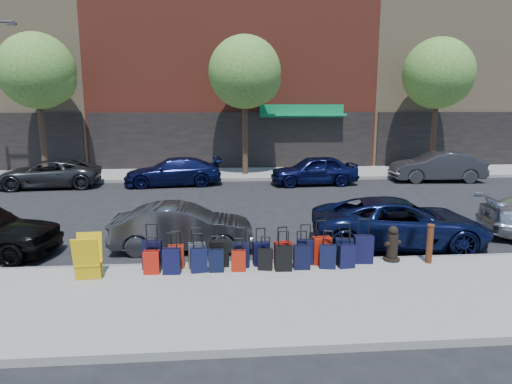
{
  "coord_description": "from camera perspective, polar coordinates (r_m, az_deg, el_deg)",
  "views": [
    {
      "loc": [
        -0.98,
        -15.03,
        3.94
      ],
      "look_at": [
        0.16,
        -1.5,
        1.28
      ],
      "focal_mm": 32.0,
      "sensor_mm": 36.0,
      "label": 1
    }
  ],
  "objects": [
    {
      "name": "suitcase_back_1",
      "position": [
        10.54,
        -10.5,
        -8.48
      ],
      "size": [
        0.41,
        0.25,
        0.94
      ],
      "rotation": [
        0.0,
        0.0,
        -0.06
      ],
      "color": "black",
      "rests_on": "sidewalk_near"
    },
    {
      "name": "car_far_1",
      "position": [
        22.43,
        -10.34,
        2.52
      ],
      "size": [
        4.8,
        2.32,
        1.35
      ],
      "primitive_type": "imported",
      "rotation": [
        0.0,
        0.0,
        -1.47
      ],
      "color": "#0D123A",
      "rests_on": "ground"
    },
    {
      "name": "bollard",
      "position": [
        11.74,
        20.88,
        -5.99
      ],
      "size": [
        0.18,
        0.18,
        0.95
      ],
      "color": "#38190C",
      "rests_on": "sidewalk_near"
    },
    {
      "name": "tree_center",
      "position": [
        24.63,
        -1.07,
        14.5
      ],
      "size": [
        3.8,
        3.8,
        7.27
      ],
      "color": "black",
      "rests_on": "sidewalk_far"
    },
    {
      "name": "suitcase_front_3",
      "position": [
        10.85,
        -4.53,
        -7.63
      ],
      "size": [
        0.42,
        0.23,
        1.0
      ],
      "rotation": [
        0.0,
        0.0,
        -0.0
      ],
      "color": "black",
      "rests_on": "sidewalk_near"
    },
    {
      "name": "suitcase_front_4",
      "position": [
        10.78,
        -1.87,
        -7.84
      ],
      "size": [
        0.41,
        0.26,
        0.94
      ],
      "rotation": [
        0.0,
        0.0,
        -0.12
      ],
      "color": "black",
      "rests_on": "sidewalk_near"
    },
    {
      "name": "car_far_2",
      "position": [
        22.41,
        7.26,
        2.72
      ],
      "size": [
        4.31,
        1.95,
        1.44
      ],
      "primitive_type": "imported",
      "rotation": [
        0.0,
        0.0,
        -1.51
      ],
      "color": "#0D113B",
      "rests_on": "ground"
    },
    {
      "name": "suitcase_front_7",
      "position": [
        11.01,
        6.24,
        -7.44
      ],
      "size": [
        0.41,
        0.23,
        0.97
      ],
      "rotation": [
        0.0,
        0.0,
        0.03
      ],
      "color": "black",
      "rests_on": "sidewalk_near"
    },
    {
      "name": "display_rack",
      "position": [
        10.68,
        -20.27,
        -7.67
      ],
      "size": [
        0.58,
        0.63,
        0.97
      ],
      "rotation": [
        0.0,
        0.0,
        0.06
      ],
      "color": "gold",
      "rests_on": "sidewalk_near"
    },
    {
      "name": "car_near_1",
      "position": [
        12.54,
        -9.17,
        -4.38
      ],
      "size": [
        3.82,
        1.38,
        1.25
      ],
      "primitive_type": "imported",
      "rotation": [
        0.0,
        0.0,
        1.56
      ],
      "color": "#333336",
      "rests_on": "ground"
    },
    {
      "name": "building_right",
      "position": [
        37.47,
        23.38,
        17.94
      ],
      "size": [
        15.0,
        12.12,
        18.0
      ],
      "color": "#917A59",
      "rests_on": "ground"
    },
    {
      "name": "car_near_2",
      "position": [
        13.31,
        17.49,
        -3.66
      ],
      "size": [
        5.04,
        2.77,
        1.34
      ],
      "primitive_type": "imported",
      "rotation": [
        0.0,
        0.0,
        1.45
      ],
      "color": "#0C1336",
      "rests_on": "ground"
    },
    {
      "name": "suitcase_back_2",
      "position": [
        10.55,
        -7.16,
        -8.44
      ],
      "size": [
        0.4,
        0.27,
        0.9
      ],
      "rotation": [
        0.0,
        0.0,
        0.14
      ],
      "color": "black",
      "rests_on": "sidewalk_near"
    },
    {
      "name": "suitcase_back_0",
      "position": [
        10.64,
        -12.91,
        -8.55
      ],
      "size": [
        0.36,
        0.22,
        0.85
      ],
      "rotation": [
        0.0,
        0.0,
        -0.03
      ],
      "color": "#AE160B",
      "rests_on": "sidewalk_near"
    },
    {
      "name": "fire_hydrant",
      "position": [
        11.64,
        16.69,
        -6.32
      ],
      "size": [
        0.45,
        0.39,
        0.87
      ],
      "rotation": [
        0.0,
        0.0,
        0.34
      ],
      "color": "black",
      "rests_on": "sidewalk_near"
    },
    {
      "name": "car_far_0",
      "position": [
        23.62,
        -24.53,
        2.08
      ],
      "size": [
        4.86,
        2.54,
        1.31
      ],
      "primitive_type": "imported",
      "rotation": [
        0.0,
        0.0,
        -1.49
      ],
      "color": "#2E2E31",
      "rests_on": "ground"
    },
    {
      "name": "suitcase_back_9",
      "position": [
        10.94,
        11.23,
        -7.86
      ],
      "size": [
        0.39,
        0.25,
        0.89
      ],
      "rotation": [
        0.0,
        0.0,
        0.1
      ],
      "color": "black",
      "rests_on": "sidewalk_near"
    },
    {
      "name": "suitcase_back_4",
      "position": [
        10.55,
        -2.18,
        -8.58
      ],
      "size": [
        0.33,
        0.2,
        0.77
      ],
      "rotation": [
        0.0,
        0.0,
        -0.05
      ],
      "color": "#A01B0A",
      "rests_on": "sidewalk_near"
    },
    {
      "name": "tree_right",
      "position": [
        27.4,
        22.07,
        13.37
      ],
      "size": [
        3.8,
        3.8,
        7.27
      ],
      "color": "black",
      "rests_on": "sidewalk_far"
    },
    {
      "name": "building_center",
      "position": [
        33.58,
        -3.3,
        21.42
      ],
      "size": [
        17.0,
        12.85,
        20.0
      ],
      "color": "maroon",
      "rests_on": "ground"
    },
    {
      "name": "car_far_3",
      "position": [
        24.94,
        21.7,
        2.96
      ],
      "size": [
        4.69,
        1.89,
        1.51
      ],
      "primitive_type": "imported",
      "rotation": [
        0.0,
        0.0,
        -1.64
      ],
      "color": "#38383A",
      "rests_on": "ground"
    },
    {
      "name": "suitcase_front_10",
      "position": [
        11.33,
        13.26,
        -6.97
      ],
      "size": [
        0.47,
        0.28,
        1.08
      ],
      "rotation": [
        0.0,
        0.0,
        -0.08
      ],
      "color": "black",
      "rests_on": "sidewalk_near"
    },
    {
      "name": "ground",
      "position": [
        15.57,
        -1.06,
        -3.58
      ],
      "size": [
        120.0,
        120.0,
        0.0
      ],
      "primitive_type": "plane",
      "color": "black",
      "rests_on": "ground"
    },
    {
      "name": "suitcase_back_3",
      "position": [
        10.54,
        -5.0,
        -8.53
      ],
      "size": [
        0.35,
        0.21,
        0.83
      ],
      "rotation": [
        0.0,
        0.0,
        -0.03
      ],
      "color": "black",
      "rests_on": "sidewalk_near"
    },
    {
      "name": "sidewalk_near",
      "position": [
        9.42,
        1.61,
        -13.15
      ],
      "size": [
        60.0,
        4.0,
        0.15
      ],
      "primitive_type": "cube",
      "color": "gray",
      "rests_on": "ground"
    },
    {
      "name": "suitcase_front_2",
      "position": [
        10.81,
        -7.38,
        -7.85
      ],
      "size": [
        0.41,
        0.25,
        0.95
      ],
      "rotation": [
        0.0,
        0.0,
        0.08
      ],
      "color": "#3A3A3F",
      "rests_on": "sidewalk_near"
    },
    {
      "name": "suitcase_front_6",
      "position": [
        10.87,
        3.39,
        -7.69
      ],
      "size": [
        0.42,
        0.28,
        0.94
      ],
      "rotation": [
        0.0,
        0.0,
        0.18
      ],
      "color": "#AA0F0B",
      "rests_on": "sidewalk_near"
    },
    {
      "name": "sidewalk_far",
      "position": [
        25.35,
        -2.55,
        2.3
      ],
      "size": [
        60.0,
        4.0,
        0.15
      ],
      "primitive_type": "cube",
      "color": "gray",
      "rests_on": "ground"
    },
    {
      "name": "suitcase_front_0",
      "position": [
        10.93,
        -12.86,
        -7.64
      ],
      "size": [
        0.45,
        0.25,
        1.06
      ],
      "rotation": [
        0.0,
        0.0,
        -0.03
      ],
      "color": "black",
      "rests_on": "sidewalk_near"
    },
    {
      "name": "suitcase_front_1",
      "position": [
        10.88,
        -9.96,
        -7.94
      ],
      "size": [
        0.37,
        0.22,
        0.88
      ],
      "rotation": [
        0.0,
        0.0,
        0.06
      ],
      "color": "#A91E0A",
      "rests_on": "sidewalk_near"
    },
    {
      "name": "curb_near",
      "position": [
        11.28,
        0.45,
        -8.95
      ],
      "size": [
        60.0,
        0.08,
        0.15
      ],
      "primitive_type": "cube",
      "color": "gray",
      "rests_on": "ground"
    },
    {
      "name": "suitcase_back_8",
      "position": [
        10.83,
        8.95,
        -7.98
      ],
      "size": [
        0.41,
        0.28,
        0.89
      ],
      "rotation": [
        0.0,
        0.0,
        -0.2
      ],
      "color": "black",
      "rests_on": "sidewalk_near"
    },
    {
      "name": "suitcase_back_6",
      "position": [
        10.57,
        3.46,
        -8.26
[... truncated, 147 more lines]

